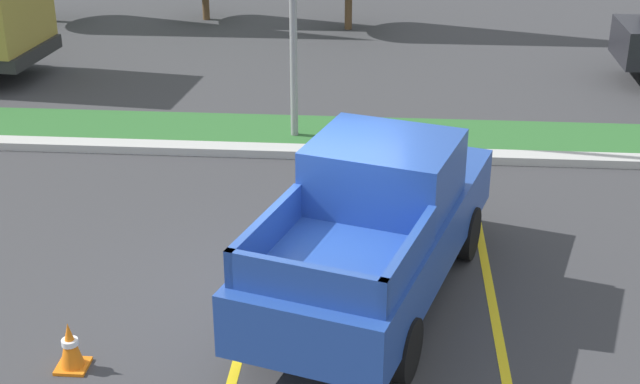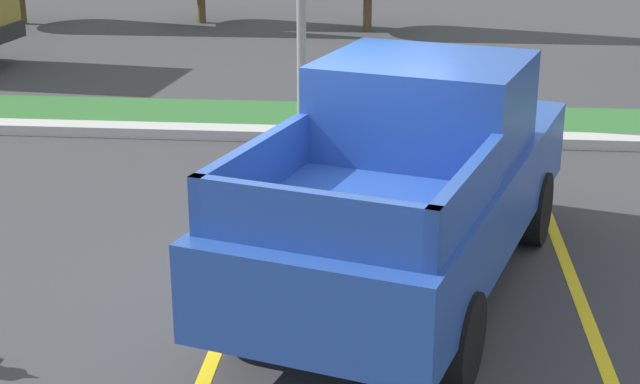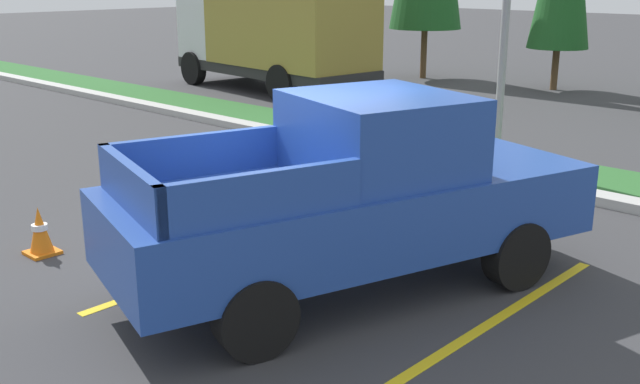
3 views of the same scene
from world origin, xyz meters
name	(u,v)px [view 3 (image 3 of 3)]	position (x,y,z in m)	size (l,w,h in m)	color
ground_plane	(287,269)	(0.00, 0.00, 0.00)	(120.00, 120.00, 0.00)	#38383A
parking_line_near	(257,252)	(-0.64, 0.12, 0.00)	(0.12, 4.80, 0.01)	yellow
parking_line_far	(475,333)	(2.46, 0.12, 0.00)	(0.12, 4.80, 0.01)	yellow
curb_strip	(506,179)	(0.00, 5.00, 0.07)	(56.00, 0.40, 0.15)	#B2B2AD
grass_median	(538,170)	(0.00, 6.10, 0.03)	(56.00, 1.80, 0.06)	#2D662D
pickup_truck_main	(358,196)	(0.92, 0.17, 1.04)	(3.34, 5.54, 2.10)	black
cargo_truck_distant	(275,27)	(-10.03, 9.32, 1.85)	(6.99, 3.06, 3.40)	black
traffic_cone	(40,231)	(-2.52, -1.72, 0.29)	(0.36, 0.36, 0.60)	orange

